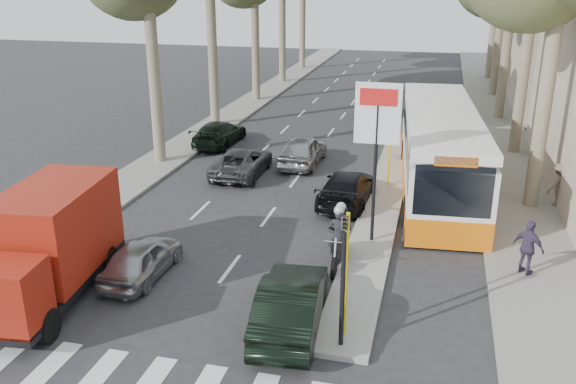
% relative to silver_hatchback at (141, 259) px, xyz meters
% --- Properties ---
extents(ground, '(120.00, 120.00, 0.00)m').
position_rel_silver_hatchback_xyz_m(ground, '(3.34, -0.84, -0.61)').
color(ground, '#28282B').
rests_on(ground, ground).
extents(sidewalk_right, '(3.20, 70.00, 0.12)m').
position_rel_silver_hatchback_xyz_m(sidewalk_right, '(11.94, 24.16, -0.55)').
color(sidewalk_right, gray).
rests_on(sidewalk_right, ground).
extents(median_left, '(2.40, 64.00, 0.12)m').
position_rel_silver_hatchback_xyz_m(median_left, '(-4.66, 27.16, -0.55)').
color(median_left, gray).
rests_on(median_left, ground).
extents(traffic_island, '(1.50, 26.00, 0.16)m').
position_rel_silver_hatchback_xyz_m(traffic_island, '(6.59, 10.16, -0.53)').
color(traffic_island, gray).
rests_on(traffic_island, ground).
extents(billboard, '(1.50, 12.10, 5.60)m').
position_rel_silver_hatchback_xyz_m(billboard, '(6.59, 4.16, 3.10)').
color(billboard, yellow).
rests_on(billboard, ground).
extents(traffic_light_island, '(0.16, 0.41, 3.60)m').
position_rel_silver_hatchback_xyz_m(traffic_light_island, '(6.59, -2.34, 1.88)').
color(traffic_light_island, black).
rests_on(traffic_light_island, ground).
extents(silver_hatchback, '(1.46, 3.58, 1.21)m').
position_rel_silver_hatchback_xyz_m(silver_hatchback, '(0.00, 0.00, 0.00)').
color(silver_hatchback, '#A4A6AB').
rests_on(silver_hatchback, ground).
extents(dark_hatchback, '(1.95, 4.56, 1.46)m').
position_rel_silver_hatchback_xyz_m(dark_hatchback, '(5.14, -1.66, 0.12)').
color(dark_hatchback, black).
rests_on(dark_hatchback, ground).
extents(queue_car_a, '(2.19, 4.55, 1.25)m').
position_rel_silver_hatchback_xyz_m(queue_car_a, '(-0.16, 10.36, 0.02)').
color(queue_car_a, '#46474D').
rests_on(queue_car_a, ground).
extents(queue_car_b, '(2.09, 4.69, 1.34)m').
position_rel_silver_hatchback_xyz_m(queue_car_b, '(5.14, 7.83, 0.06)').
color(queue_car_b, black).
rests_on(queue_car_b, ground).
extents(queue_car_c, '(1.82, 4.31, 1.46)m').
position_rel_silver_hatchback_xyz_m(queue_car_c, '(2.24, 12.57, 0.12)').
color(queue_car_c, '#96999E').
rests_on(queue_car_c, ground).
extents(queue_car_d, '(1.80, 4.61, 1.50)m').
position_rel_silver_hatchback_xyz_m(queue_car_d, '(5.14, 20.47, 0.14)').
color(queue_car_d, '#505358').
rests_on(queue_car_d, ground).
extents(queue_car_e, '(1.97, 4.56, 1.31)m').
position_rel_silver_hatchback_xyz_m(queue_car_e, '(-2.96, 14.97, 0.05)').
color(queue_car_e, black).
rests_on(queue_car_e, ground).
extents(red_truck, '(2.89, 6.14, 3.16)m').
position_rel_silver_hatchback_xyz_m(red_truck, '(-1.95, -1.72, 1.06)').
color(red_truck, black).
rests_on(red_truck, ground).
extents(city_bus, '(3.89, 13.37, 3.47)m').
position_rel_silver_hatchback_xyz_m(city_bus, '(8.65, 10.59, 1.22)').
color(city_bus, orange).
rests_on(city_bus, ground).
extents(motorcycle, '(0.89, 2.46, 2.09)m').
position_rel_silver_hatchback_xyz_m(motorcycle, '(5.73, 2.42, 0.34)').
color(motorcycle, black).
rests_on(motorcycle, ground).
extents(pedestrian_near, '(1.12, 1.02, 1.74)m').
position_rel_silver_hatchback_xyz_m(pedestrian_near, '(11.49, 2.87, 0.38)').
color(pedestrian_near, '#433651').
rests_on(pedestrian_near, sidewalk_right).
extents(pedestrian_far, '(1.16, 1.12, 1.73)m').
position_rel_silver_hatchback_xyz_m(pedestrian_far, '(13.34, 9.40, 0.38)').
color(pedestrian_far, '#64584B').
rests_on(pedestrian_far, sidewalk_right).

